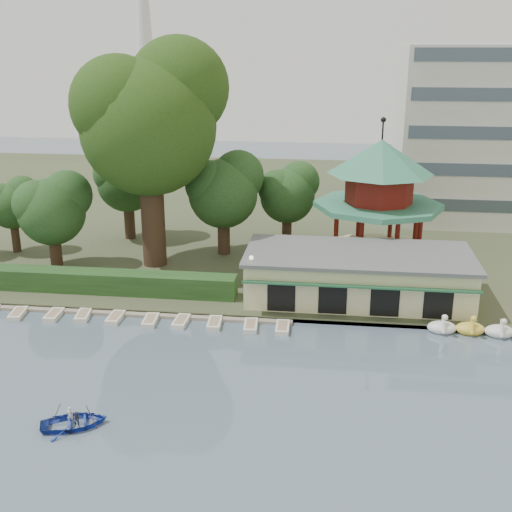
% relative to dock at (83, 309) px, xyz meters
% --- Properties ---
extents(ground_plane, '(220.00, 220.00, 0.00)m').
position_rel_dock_xyz_m(ground_plane, '(12.00, -17.20, -0.12)').
color(ground_plane, slate).
rests_on(ground_plane, ground).
extents(shore, '(220.00, 70.00, 0.40)m').
position_rel_dock_xyz_m(shore, '(12.00, 34.80, 0.08)').
color(shore, '#424930').
rests_on(shore, ground).
extents(embankment, '(220.00, 0.60, 0.30)m').
position_rel_dock_xyz_m(embankment, '(12.00, 0.10, 0.03)').
color(embankment, gray).
rests_on(embankment, ground).
extents(dock, '(34.00, 1.60, 0.24)m').
position_rel_dock_xyz_m(dock, '(0.00, 0.00, 0.00)').
color(dock, gray).
rests_on(dock, ground).
extents(boathouse, '(18.60, 9.39, 3.90)m').
position_rel_dock_xyz_m(boathouse, '(22.00, 4.77, 2.25)').
color(boathouse, beige).
rests_on(boathouse, shore).
extents(pavilion, '(12.40, 12.40, 13.50)m').
position_rel_dock_xyz_m(pavilion, '(24.00, 14.80, 7.36)').
color(pavilion, beige).
rests_on(pavilion, shore).
extents(hedge, '(30.00, 2.00, 1.80)m').
position_rel_dock_xyz_m(hedge, '(-3.00, 3.30, 1.18)').
color(hedge, '#264A1F').
rests_on(hedge, shore).
extents(lamp_post, '(0.36, 0.36, 4.28)m').
position_rel_dock_xyz_m(lamp_post, '(13.50, 1.80, 3.22)').
color(lamp_post, black).
rests_on(lamp_post, shore).
extents(big_tree, '(13.54, 12.62, 20.95)m').
position_rel_dock_xyz_m(big_tree, '(3.17, 11.00, 14.33)').
color(big_tree, '#3A281C').
rests_on(big_tree, shore).
extents(small_trees, '(39.12, 16.44, 10.30)m').
position_rel_dock_xyz_m(small_trees, '(-0.23, 14.37, 6.35)').
color(small_trees, '#3A281C').
rests_on(small_trees, shore).
extents(moored_rowboats, '(32.51, 2.76, 0.36)m').
position_rel_dock_xyz_m(moored_rowboats, '(0.64, -1.45, 0.06)').
color(moored_rowboats, silver).
rests_on(moored_rowboats, ground).
extents(rowboat_with_passengers, '(6.15, 5.33, 2.01)m').
position_rel_dock_xyz_m(rowboat_with_passengers, '(5.70, -15.83, 0.41)').
color(rowboat_with_passengers, '#203AA3').
rests_on(rowboat_with_passengers, ground).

